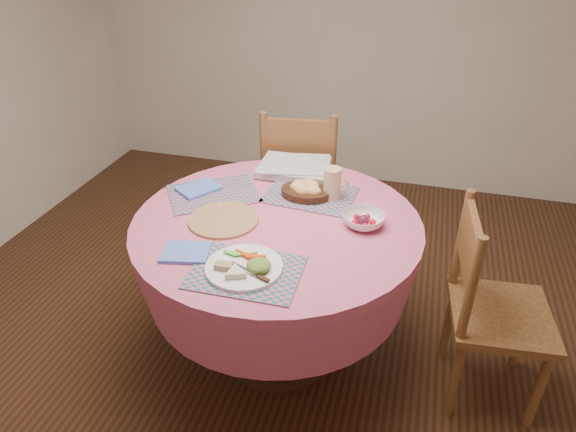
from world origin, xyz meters
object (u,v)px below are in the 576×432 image
Objects in this scene: chair_back at (300,183)px; wicker_trivet at (224,220)px; chair_right at (490,306)px; fruit_bowl at (363,220)px; dinner_plate at (245,266)px; bread_bowl at (306,189)px; latte_mug at (333,183)px; dining_table at (277,258)px.

wicker_trivet is (-0.11, -0.88, 0.24)m from chair_back.
chair_right is 1.30m from chair_back.
fruit_bowl is at bearing 113.66° from chair_back.
dinner_plate is (-0.92, -0.38, 0.29)m from chair_right.
chair_back reaches higher than fruit_bowl.
latte_mug reaches higher than bread_bowl.
dinner_plate is at bearing 107.44° from chair_right.
dinner_plate is 1.29× the size of fruit_bowl.
chair_back is 4.43× the size of fruit_bowl.
wicker_trivet is 1.36× the size of fruit_bowl.
fruit_bowl is (0.46, -0.76, 0.27)m from chair_back.
bread_bowl is (0.08, 0.61, 0.02)m from dinner_plate.
fruit_bowl is (0.36, 0.06, 0.22)m from dining_table.
bread_bowl is at bearing 46.75° from wicker_trivet.
chair_back is at bearing 117.32° from latte_mug.
chair_right is 1.04m from dinner_plate.
wicker_trivet is 0.59m from fruit_bowl.
chair_back is 1.22m from dinner_plate.
chair_right reaches higher than latte_mug.
latte_mug is (0.29, -0.56, 0.32)m from chair_back.
chair_right is 0.93× the size of chair_back.
chair_right is 0.63m from fruit_bowl.
latte_mug is (-0.73, 0.24, 0.35)m from chair_right.
dining_table is 0.82m from chair_back.
dining_table is 0.42m from latte_mug.
chair_right is at bearing -18.44° from latte_mug.
chair_back is 4.26× the size of bread_bowl.
chair_right reaches higher than bread_bowl.
latte_mug is (0.41, 0.32, 0.07)m from wicker_trivet.
fruit_bowl is (0.58, 0.12, 0.02)m from wicker_trivet.
chair_right reaches higher than fruit_bowl.
dining_table is at bearing -126.58° from latte_mug.
wicker_trivet is 0.37m from dinner_plate.
bread_bowl is at bearing 148.27° from fruit_bowl.
dining_table is at bearing 16.67° from wicker_trivet.
chair_right is at bearing -14.92° from bread_bowl.
dinner_plate reaches higher than wicker_trivet.
chair_right is at bearing 22.57° from dinner_plate.
chair_right is at bearing 0.74° from dining_table.
bread_bowl is (0.17, -0.58, 0.28)m from chair_back.
chair_back is at bearing 97.14° from dining_table.
latte_mug reaches higher than wicker_trivet.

